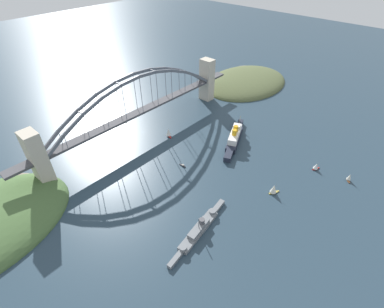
% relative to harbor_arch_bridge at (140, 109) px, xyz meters
% --- Properties ---
extents(ground_plane, '(1400.00, 1400.00, 0.00)m').
position_rel_harbor_arch_bridge_xyz_m(ground_plane, '(-0.00, 0.00, -30.44)').
color(ground_plane, '#283D4C').
extents(harbor_arch_bridge, '(294.65, 17.36, 72.00)m').
position_rel_harbor_arch_bridge_xyz_m(harbor_arch_bridge, '(0.00, 0.00, 0.00)').
color(harbor_arch_bridge, beige).
rests_on(harbor_arch_bridge, ground).
extents(headland_west_shore, '(149.90, 110.40, 24.22)m').
position_rel_harbor_arch_bridge_xyz_m(headland_west_shore, '(-202.49, 9.88, -30.44)').
color(headland_west_shore, '#515B38').
rests_on(headland_west_shore, ground).
extents(ocean_liner, '(76.25, 39.23, 19.10)m').
position_rel_harbor_arch_bridge_xyz_m(ocean_liner, '(-57.24, 91.55, -24.59)').
color(ocean_liner, '#1E2333').
rests_on(ocean_liner, ground).
extents(naval_cruiser, '(75.74, 14.39, 16.32)m').
position_rel_harbor_arch_bridge_xyz_m(naval_cruiser, '(62.46, 142.96, -27.75)').
color(naval_cruiser, slate).
rests_on(naval_cruiser, ground).
extents(seaplane_taxiing_near_bridge, '(7.90, 9.51, 4.71)m').
position_rel_harbor_arch_bridge_xyz_m(seaplane_taxiing_near_bridge, '(-1.12, -39.79, -28.62)').
color(seaplane_taxiing_near_bridge, '#B7B7B2').
rests_on(seaplane_taxiing_near_bridge, ground).
extents(seaplane_second_in_formation, '(8.65, 8.69, 4.70)m').
position_rel_harbor_arch_bridge_xyz_m(seaplane_second_in_formation, '(-41.81, -40.79, -28.55)').
color(seaplane_second_in_formation, '#B7B7B2').
rests_on(seaplane_second_in_formation, ground).
extents(small_boat_1, '(2.10, 7.72, 2.02)m').
position_rel_harbor_arch_bridge_xyz_m(small_boat_1, '(13.44, 78.00, -29.73)').
color(small_boat_1, black).
rests_on(small_boat_1, ground).
extents(small_boat_2, '(8.08, 6.21, 8.24)m').
position_rel_harbor_arch_bridge_xyz_m(small_boat_2, '(-72.13, 179.94, -26.54)').
color(small_boat_2, '#B2231E').
rests_on(small_boat_2, ground).
extents(small_boat_3, '(6.44, 5.49, 8.47)m').
position_rel_harbor_arch_bridge_xyz_m(small_boat_3, '(-77.63, 210.04, -26.53)').
color(small_boat_3, brown).
rests_on(small_boat_3, ground).
extents(small_boat_4, '(9.99, 7.81, 10.81)m').
position_rel_harbor_arch_bridge_xyz_m(small_boat_4, '(-14.39, 165.12, -25.43)').
color(small_boat_4, gold).
rests_on(small_boat_4, ground).
extents(small_boat_5, '(6.88, 9.73, 11.34)m').
position_rel_harbor_arch_bridge_xyz_m(small_boat_5, '(-14.55, 28.80, -25.15)').
color(small_boat_5, '#B2231E').
rests_on(small_boat_5, ground).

